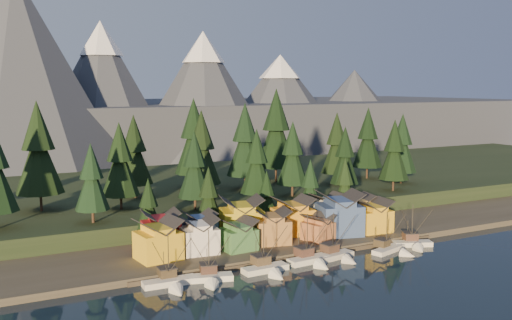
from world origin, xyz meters
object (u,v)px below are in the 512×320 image
boat_4 (338,250)px  boat_5 (393,245)px  boat_3 (312,254)px  boat_0 (171,277)px  house_back_0 (161,229)px  boat_1 (210,272)px  boat_2 (268,263)px  house_front_1 (199,234)px  house_back_1 (200,227)px  boat_6 (414,238)px  house_front_0 (158,238)px

boat_4 → boat_5: 14.84m
boat_3 → boat_5: (22.10, -1.58, -0.44)m
boat_0 → boat_4: (40.44, -0.10, 0.22)m
boat_3 → house_back_0: (-28.23, 22.23, 3.88)m
boat_1 → boat_5: boat_1 is taller
boat_5 → house_back_0: house_back_0 is taller
boat_0 → boat_2: 21.30m
boat_1 → house_front_1: size_ratio=1.33×
boat_1 → house_back_1: size_ratio=1.44×
boat_3 → boat_5: 22.16m
boat_6 → house_back_1: (-48.89, 21.47, 3.56)m
boat_5 → house_back_0: 55.84m
boat_1 → boat_2: (13.32, -0.29, 0.06)m
boat_1 → house_front_1: 16.85m
boat_5 → house_back_1: (-40.82, 22.86, 3.83)m
boat_1 → boat_4: boat_4 is taller
boat_2 → boat_4: boat_2 is taller
house_back_0 → boat_2: bearing=-49.0°
boat_0 → boat_6: 63.25m
house_back_0 → house_front_1: bearing=-39.6°
boat_0 → house_back_0: bearing=79.6°
boat_0 → house_front_1: size_ratio=1.39×
house_front_1 → house_back_1: (2.56, 6.11, -0.13)m
boat_4 → house_front_0: 41.47m
boat_1 → house_front_0: (-6.14, 15.44, 4.00)m
boat_2 → boat_0: bearing=173.9°
house_back_1 → house_front_1: bearing=-110.2°
boat_0 → boat_6: size_ratio=1.06×
boat_4 → house_back_0: size_ratio=1.31×
boat_4 → house_front_1: 32.56m
boat_4 → boat_2: bearing=174.2°
house_front_1 → boat_3: bearing=-29.7°
house_front_1 → house_back_0: (-6.94, 7.05, 0.36)m
house_front_0 → boat_2: bearing=-46.3°
boat_3 → boat_1: bearing=177.0°
boat_1 → boat_4: bearing=16.6°
house_back_1 → house_front_0: bearing=-149.5°
boat_4 → boat_3: bearing=171.4°
boat_4 → house_back_1: 33.77m
boat_0 → house_front_1: 19.44m
house_front_0 → boat_4: bearing=-27.9°
boat_5 → boat_3: bearing=158.5°
boat_1 → house_front_1: (3.86, 15.98, 3.66)m
boat_3 → house_back_0: bearing=137.0°
house_back_1 → boat_3: bearing=-46.1°
house_back_1 → boat_0: bearing=-121.7°
house_front_0 → house_front_1: (10.00, 0.54, -0.34)m
house_back_0 → boat_4: bearing=-26.0°
boat_0 → boat_6: (63.25, -0.39, 0.12)m
house_front_0 → house_back_0: 8.19m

